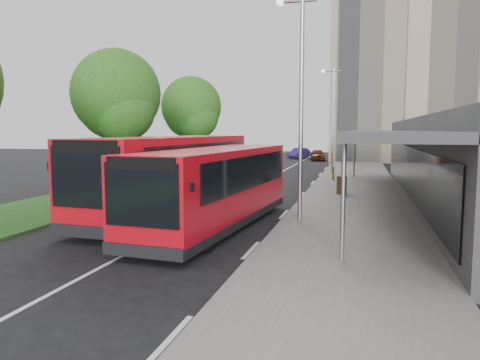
# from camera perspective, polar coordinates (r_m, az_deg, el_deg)

# --- Properties ---
(ground) EXTENTS (120.00, 120.00, 0.00)m
(ground) POSITION_cam_1_polar(r_m,az_deg,el_deg) (16.53, -8.32, -6.04)
(ground) COLOR black
(ground) RESTS_ON ground
(pavement) EXTENTS (5.00, 80.00, 0.15)m
(pavement) POSITION_cam_1_polar(r_m,az_deg,el_deg) (35.06, 13.87, 0.38)
(pavement) COLOR slate
(pavement) RESTS_ON ground
(grass_verge) EXTENTS (5.00, 80.00, 0.10)m
(grass_verge) POSITION_cam_1_polar(r_m,az_deg,el_deg) (37.49, -6.41, 0.84)
(grass_verge) COLOR #1C4817
(grass_verge) RESTS_ON ground
(lane_centre_line) EXTENTS (0.12, 70.00, 0.01)m
(lane_centre_line) POSITION_cam_1_polar(r_m,az_deg,el_deg) (30.74, 2.52, -0.36)
(lane_centre_line) COLOR silver
(lane_centre_line) RESTS_ON ground
(kerb_dashes) EXTENTS (0.12, 56.00, 0.01)m
(kerb_dashes) POSITION_cam_1_polar(r_m,az_deg,el_deg) (34.20, 9.33, 0.22)
(kerb_dashes) COLOR silver
(kerb_dashes) RESTS_ON ground
(office_block) EXTENTS (22.00, 12.00, 18.00)m
(office_block) POSITION_cam_1_polar(r_m,az_deg,el_deg) (57.68, 22.46, 11.15)
(office_block) COLOR tan
(office_block) RESTS_ON ground
(station_building) EXTENTS (7.70, 26.00, 4.00)m
(station_building) POSITION_cam_1_polar(r_m,az_deg,el_deg) (23.39, 25.67, 2.02)
(station_building) COLOR #2C2C2E
(station_building) RESTS_ON ground
(tree_mid) EXTENTS (4.96, 4.96, 7.97)m
(tree_mid) POSITION_cam_1_polar(r_m,az_deg,el_deg) (27.44, -14.81, 9.43)
(tree_mid) COLOR black
(tree_mid) RESTS_ON ground
(tree_far) EXTENTS (4.84, 4.84, 7.77)m
(tree_far) POSITION_cam_1_polar(r_m,az_deg,el_deg) (38.36, -5.95, 8.39)
(tree_far) COLOR black
(tree_far) RESTS_ON ground
(lamp_post_near) EXTENTS (1.44, 0.28, 8.00)m
(lamp_post_near) POSITION_cam_1_polar(r_m,az_deg,el_deg) (17.08, 7.20, 10.28)
(lamp_post_near) COLOR gray
(lamp_post_near) RESTS_ON pavement
(lamp_post_far) EXTENTS (1.44, 0.28, 8.00)m
(lamp_post_far) POSITION_cam_1_polar(r_m,az_deg,el_deg) (36.98, 11.14, 7.93)
(lamp_post_far) COLOR gray
(lamp_post_far) RESTS_ON pavement
(bus_main) EXTENTS (3.37, 10.11, 2.81)m
(bus_main) POSITION_cam_1_polar(r_m,az_deg,el_deg) (16.45, -2.98, -0.95)
(bus_main) COLOR #AC0913
(bus_main) RESTS_ON ground
(bus_second) EXTENTS (3.63, 11.44, 3.19)m
(bus_second) POSITION_cam_1_polar(r_m,az_deg,el_deg) (19.34, -8.35, 0.63)
(bus_second) COLOR #AC0913
(bus_second) RESTS_ON ground
(litter_bin) EXTENTS (0.67, 0.67, 0.93)m
(litter_bin) POSITION_cam_1_polar(r_m,az_deg,el_deg) (24.80, 12.28, -0.63)
(litter_bin) COLOR #3D2919
(litter_bin) RESTS_ON pavement
(bollard) EXTENTS (0.15, 0.15, 0.88)m
(bollard) POSITION_cam_1_polar(r_m,az_deg,el_deg) (31.84, 11.30, 0.81)
(bollard) COLOR #DEB20B
(bollard) RESTS_ON pavement
(car_near) EXTENTS (2.06, 4.01, 1.31)m
(car_near) POSITION_cam_1_polar(r_m,az_deg,el_deg) (54.31, 9.43, 3.05)
(car_near) COLOR #5B1E0D
(car_near) RESTS_ON ground
(car_far) EXTENTS (2.51, 4.11, 1.28)m
(car_far) POSITION_cam_1_polar(r_m,az_deg,el_deg) (58.31, 7.20, 3.27)
(car_far) COLOR navy
(car_far) RESTS_ON ground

